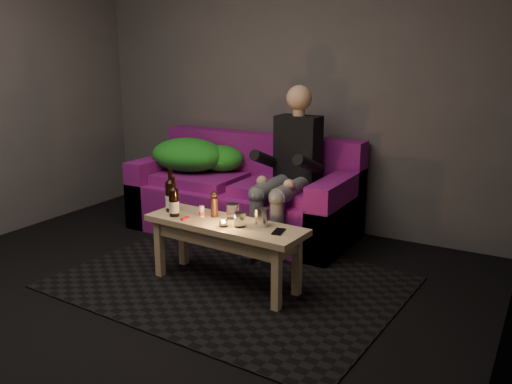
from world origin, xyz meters
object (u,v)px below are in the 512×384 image
Objects in this scene: person at (289,166)px; coffee_table at (225,234)px; beer_bottle_a at (171,196)px; beer_bottle_b at (174,202)px; steel_cup at (261,217)px; sofa at (245,198)px.

person reaches higher than coffee_table.
beer_bottle_a is 1.12× the size of beer_bottle_b.
steel_cup is (0.72, 0.02, -0.05)m from beer_bottle_a.
sofa is 1.09m from beer_bottle_a.
steel_cup is at bearing -75.12° from person.
person is 0.92m from steel_cup.
sofa is 6.30× the size of beer_bottle_a.
sofa is 1.17m from beer_bottle_b.
sofa is 1.50× the size of person.
beer_bottle_b is (-0.40, -0.98, -0.11)m from person.
person is 4.69× the size of beer_bottle_b.
beer_bottle_a is at bearing -118.41° from person.
coffee_table is 0.29m from steel_cup.
sofa is 1.29m from steel_cup.
steel_cup is (0.63, 0.10, -0.04)m from beer_bottle_b.
coffee_table is 3.72× the size of beer_bottle_a.
coffee_table is at bearing -2.53° from beer_bottle_a.
beer_bottle_a is (-0.49, -0.90, -0.10)m from person.
beer_bottle_a reaches higher than steel_cup.
beer_bottle_b is at bearing -84.62° from sofa.
beer_bottle_b is (0.11, -1.14, 0.26)m from sofa.
coffee_table is (-0.02, -0.92, -0.29)m from person.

